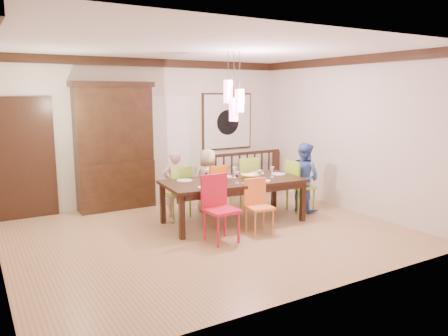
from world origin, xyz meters
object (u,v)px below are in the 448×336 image
dining_table (233,184)px  chair_end_right (301,182)px  china_hutch (114,146)px  balustrade (243,173)px  person_far_left (174,184)px  person_end_right (304,177)px  chair_far_left (177,187)px  person_far_mid (208,180)px

dining_table → chair_end_right: bearing=3.2°
china_hutch → chair_end_right: bearing=-34.1°
balustrade → person_far_left: 2.11m
person_end_right → chair_far_left: bearing=59.2°
chair_far_left → person_far_mid: 0.67m
person_far_left → person_end_right: size_ratio=0.92×
person_far_left → person_end_right: 2.45m
chair_far_left → china_hutch: 1.54m
china_hutch → person_end_right: china_hutch is taller
person_far_mid → person_end_right: bearing=157.2°
person_far_mid → person_end_right: person_end_right is taller
chair_end_right → person_far_left: bearing=72.3°
china_hutch → person_end_right: bearing=-33.2°
china_hutch → person_end_right: (3.04, -1.99, -0.57)m
balustrade → person_far_mid: size_ratio=1.62×
dining_table → person_far_left: size_ratio=2.07×
balustrade → person_end_right: person_end_right is taller
chair_far_left → china_hutch: bearing=-58.4°
chair_end_right → balustrade: 1.67m
person_far_left → china_hutch: bearing=-49.3°
dining_table → chair_far_left: size_ratio=2.65×
china_hutch → person_far_left: (0.75, -1.09, -0.62)m
chair_end_right → person_far_left: (-2.20, 0.91, 0.04)m
dining_table → person_far_left: 1.13m
china_hutch → person_far_mid: size_ratio=2.04×
person_end_right → china_hutch: bearing=46.6°
balustrade → person_end_right: 1.68m
dining_table → china_hutch: china_hutch is taller
chair_far_left → chair_end_right: 2.33m
dining_table → balustrade: size_ratio=1.29×
chair_far_left → balustrade: 2.10m
dining_table → chair_far_left: bearing=134.6°
balustrade → china_hutch: bearing=171.1°
person_end_right → person_far_left: bearing=58.3°
chair_end_right → person_end_right: 0.13m
person_far_mid → china_hutch: bearing=-29.8°
person_far_left → person_far_mid: size_ratio=1.01×
chair_far_left → chair_end_right: bearing=155.5°
person_far_left → balustrade: bearing=-153.3°
person_far_mid → chair_far_left: bearing=12.0°
chair_end_right → china_hutch: 3.63m
person_far_left → person_far_mid: (0.69, 0.01, -0.00)m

